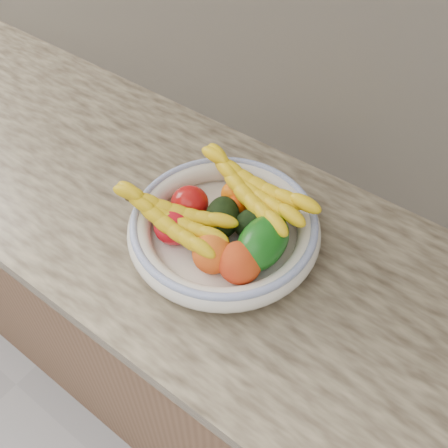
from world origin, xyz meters
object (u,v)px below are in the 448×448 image
banana_bunch_back (251,192)px  green_mango (262,243)px  fruit_bowl (224,228)px  banana_bunch_front (171,219)px

banana_bunch_back → green_mango: bearing=-32.5°
fruit_bowl → banana_bunch_back: bearing=85.6°
green_mango → banana_bunch_back: bearing=131.6°
banana_bunch_back → fruit_bowl: bearing=-81.7°
banana_bunch_back → banana_bunch_front: bearing=-106.8°
fruit_bowl → green_mango: (0.10, -0.01, 0.03)m
fruit_bowl → banana_bunch_back: 0.09m
green_mango → banana_bunch_front: bearing=-163.4°
fruit_bowl → banana_bunch_front: (-0.08, -0.07, 0.03)m
green_mango → banana_bunch_back: green_mango is taller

